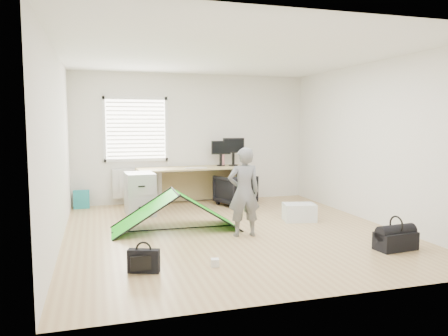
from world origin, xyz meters
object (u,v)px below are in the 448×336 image
object	(u,v)px
kite	(175,211)
storage_crate	(299,212)
desk	(193,186)
monitor_right	(233,156)
monitor_left	(221,157)
thermos	(223,159)
filing_cabinet	(140,194)
office_chair	(235,190)
duffel_bag	(396,241)
laptop_bag	(144,261)
person	(244,192)

from	to	relation	value
kite	storage_crate	size ratio (longest dim) A/B	3.71
desk	monitor_right	distance (m)	1.09
monitor_left	thermos	bearing A→B (deg)	27.60
monitor_left	storage_crate	distance (m)	2.43
desk	monitor_right	xyz separation A→B (m)	(0.90, 0.11, 0.60)
filing_cabinet	office_chair	bearing A→B (deg)	7.77
monitor_right	duffel_bag	distance (m)	4.24
filing_cabinet	duffel_bag	distance (m)	4.45
filing_cabinet	laptop_bag	distance (m)	3.20
kite	laptop_bag	distance (m)	1.99
duffel_bag	storage_crate	bearing A→B (deg)	98.18
office_chair	duffel_bag	world-z (taller)	office_chair
thermos	office_chair	size ratio (longest dim) A/B	0.40
monitor_right	laptop_bag	xyz separation A→B (m)	(-2.32, -3.99, -0.85)
office_chair	filing_cabinet	bearing A→B (deg)	-10.66
office_chair	person	world-z (taller)	person
monitor_right	duffel_bag	xyz separation A→B (m)	(0.99, -4.03, -0.87)
desk	storage_crate	bearing A→B (deg)	-58.40
office_chair	person	size ratio (longest dim) A/B	0.52
desk	kite	bearing A→B (deg)	-113.74
office_chair	duffel_bag	xyz separation A→B (m)	(1.09, -3.60, -0.19)
person	storage_crate	xyz separation A→B (m)	(1.24, 0.68, -0.51)
monitor_right	laptop_bag	bearing A→B (deg)	-113.51
desk	storage_crate	world-z (taller)	desk
monitor_right	kite	bearing A→B (deg)	-120.75
desk	laptop_bag	size ratio (longest dim) A/B	6.32
desk	person	size ratio (longest dim) A/B	1.70
desk	duffel_bag	xyz separation A→B (m)	(1.89, -3.92, -0.26)
monitor_left	kite	xyz separation A→B (m)	(-1.36, -2.16, -0.66)
monitor_left	laptop_bag	world-z (taller)	monitor_left
desk	laptop_bag	bearing A→B (deg)	-114.01
filing_cabinet	storage_crate	world-z (taller)	filing_cabinet
desk	person	xyz separation A→B (m)	(0.18, -2.68, 0.28)
storage_crate	person	bearing A→B (deg)	-151.41
monitor_right	office_chair	distance (m)	0.81
duffel_bag	laptop_bag	bearing A→B (deg)	173.69
filing_cabinet	monitor_left	world-z (taller)	monitor_left
person	office_chair	bearing A→B (deg)	-100.67
storage_crate	desk	bearing A→B (deg)	125.48
desk	filing_cabinet	world-z (taller)	filing_cabinet
kite	laptop_bag	bearing A→B (deg)	-108.48
desk	monitor_right	bearing A→B (deg)	3.05
monitor_left	monitor_right	xyz separation A→B (m)	(0.27, -0.03, 0.02)
monitor_right	laptop_bag	world-z (taller)	monitor_right
thermos	duffel_bag	size ratio (longest dim) A/B	0.50
kite	laptop_bag	world-z (taller)	kite
desk	filing_cabinet	xyz separation A→B (m)	(-1.15, -0.70, 0.00)
person	kite	world-z (taller)	person
thermos	filing_cabinet	bearing A→B (deg)	-154.92
desk	monitor_left	world-z (taller)	monitor_left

